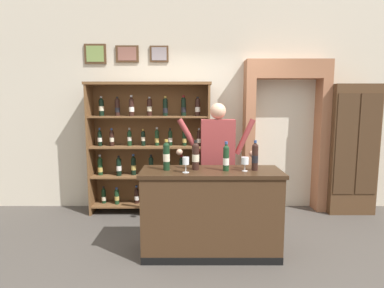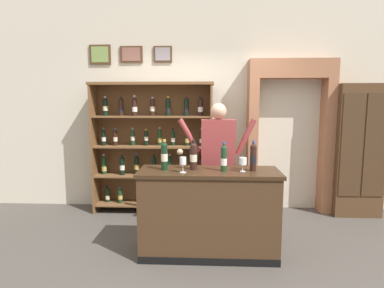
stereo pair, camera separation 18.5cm
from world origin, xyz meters
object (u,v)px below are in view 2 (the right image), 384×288
object	(u,v)px
shopkeeper	(218,153)
tasting_bottle_rosso	(193,156)
side_cabinet	(356,150)
wine_glass_spare	(183,161)
tasting_bottle_grappa	(164,155)
tasting_bottle_chianti	(253,157)
tasting_counter	(209,213)
tasting_bottle_riserva	(224,158)
wine_glass_right	(243,161)
wine_shelf	(153,144)

from	to	relation	value
shopkeeper	tasting_bottle_rosso	distance (m)	0.66
side_cabinet	wine_glass_spare	size ratio (longest dim) A/B	11.72
tasting_bottle_grappa	tasting_bottle_chianti	distance (m)	0.96
tasting_counter	tasting_bottle_grappa	size ratio (longest dim) A/B	4.56
tasting_bottle_chianti	side_cabinet	bearing A→B (deg)	39.06
tasting_bottle_riserva	wine_glass_spare	size ratio (longest dim) A/B	1.91
side_cabinet	tasting_bottle_grappa	bearing A→B (deg)	-152.44
tasting_bottle_rosso	tasting_bottle_riserva	xyz separation A→B (m)	(0.33, -0.06, -0.01)
tasting_counter	shopkeeper	xyz separation A→B (m)	(0.12, 0.62, 0.57)
wine_glass_right	wine_glass_spare	xyz separation A→B (m)	(-0.63, -0.08, 0.01)
wine_shelf	wine_glass_right	bearing A→B (deg)	-49.97
tasting_bottle_grappa	wine_glass_right	bearing A→B (deg)	-3.46
tasting_counter	tasting_bottle_rosso	size ratio (longest dim) A/B	4.71
tasting_bottle_chianti	wine_glass_right	size ratio (longest dim) A/B	2.15
tasting_bottle_grappa	tasting_bottle_riserva	xyz separation A→B (m)	(0.64, -0.03, -0.02)
shopkeeper	tasting_bottle_rosso	size ratio (longest dim) A/B	5.15
side_cabinet	tasting_bottle_rosso	distance (m)	2.75
shopkeeper	tasting_bottle_riserva	size ratio (longest dim) A/B	5.27
side_cabinet	shopkeeper	xyz separation A→B (m)	(-2.09, -0.79, 0.07)
shopkeeper	tasting_counter	bearing A→B (deg)	-100.77
shopkeeper	wine_shelf	bearing A→B (deg)	141.37
tasting_counter	tasting_bottle_chianti	world-z (taller)	tasting_bottle_chianti
side_cabinet	tasting_bottle_chianti	xyz separation A→B (m)	(-1.73, -1.41, 0.13)
wine_shelf	wine_glass_spare	distance (m)	1.62
wine_glass_right	wine_shelf	bearing A→B (deg)	130.03
wine_shelf	tasting_bottle_grappa	world-z (taller)	wine_shelf
tasting_bottle_rosso	tasting_bottle_chianti	world-z (taller)	tasting_bottle_chianti
wine_glass_spare	shopkeeper	bearing A→B (deg)	62.19
tasting_counter	tasting_bottle_rosso	world-z (taller)	tasting_bottle_rosso
side_cabinet	tasting_counter	distance (m)	2.67
wine_shelf	wine_glass_right	distance (m)	1.87
wine_shelf	tasting_bottle_chianti	xyz separation A→B (m)	(1.32, -1.39, 0.06)
wine_shelf	tasting_counter	bearing A→B (deg)	-58.68
wine_shelf	wine_glass_spare	bearing A→B (deg)	-69.28
shopkeeper	tasting_bottle_rosso	bearing A→B (deg)	-115.92
tasting_bottle_rosso	wine_glass_right	xyz separation A→B (m)	(0.53, -0.07, -0.05)
tasting_bottle_riserva	side_cabinet	bearing A→B (deg)	35.08
wine_glass_spare	tasting_bottle_chianti	bearing A→B (deg)	9.72
tasting_counter	wine_glass_spare	bearing A→B (deg)	-155.90
side_cabinet	tasting_bottle_grappa	distance (m)	3.04
wine_glass_right	wine_glass_spare	bearing A→B (deg)	-172.94
tasting_bottle_grappa	wine_glass_right	world-z (taller)	tasting_bottle_grappa
tasting_bottle_rosso	tasting_bottle_riserva	distance (m)	0.33
tasting_counter	wine_glass_right	distance (m)	0.69
wine_shelf	tasting_bottle_riserva	world-z (taller)	wine_shelf
side_cabinet	wine_shelf	bearing A→B (deg)	-179.59
wine_glass_spare	side_cabinet	bearing A→B (deg)	31.75
wine_shelf	wine_glass_right	world-z (taller)	wine_shelf
tasting_bottle_grappa	wine_glass_spare	bearing A→B (deg)	-31.34
shopkeeper	tasting_bottle_riserva	xyz separation A→B (m)	(0.04, -0.65, 0.05)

